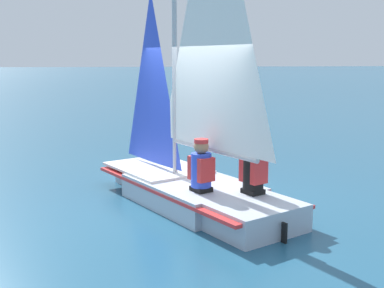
# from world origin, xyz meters

# --- Properties ---
(ground_plane) EXTENTS (260.00, 260.00, 0.00)m
(ground_plane) POSITION_xyz_m (0.00, 0.00, 0.00)
(ground_plane) COLOR #235675
(sailboat_main) EXTENTS (2.92, 4.09, 5.21)m
(sailboat_main) POSITION_xyz_m (-0.01, 0.02, 0.76)
(sailboat_main) COLOR #B2BCCC
(sailboat_main) RESTS_ON ground_plane
(sailor_helm) EXTENTS (0.40, 0.42, 1.16)m
(sailor_helm) POSITION_xyz_m (-0.03, 0.62, 0.63)
(sailor_helm) COLOR black
(sailor_helm) RESTS_ON ground_plane
(sailor_crew) EXTENTS (0.40, 0.42, 1.16)m
(sailor_crew) POSITION_xyz_m (-0.74, 0.87, 0.62)
(sailor_crew) COLOR black
(sailor_crew) RESTS_ON ground_plane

